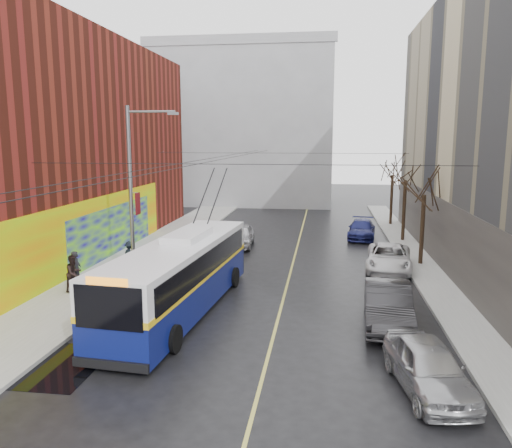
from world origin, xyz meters
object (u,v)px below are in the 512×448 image
Objects in this scene: tree_far at (393,166)px; parked_car_c at (389,258)px; parked_car_b at (388,305)px; pedestrian_a at (76,269)px; pedestrian_c at (130,255)px; pedestrian_b at (74,273)px; tree_near at (425,182)px; streetlight_pole at (134,191)px; trolleybus at (180,275)px; tree_mid at (406,169)px; following_car at (240,235)px; parked_car_a at (428,367)px; parked_car_d at (362,229)px.

parked_car_c is (-2.00, -15.33, -4.41)m from tree_far.
pedestrian_a is at bearing 172.26° from parked_car_b.
tree_far is at bearing -96.37° from pedestrian_c.
pedestrian_a is at bearing 38.76° from pedestrian_b.
tree_far reaches higher than tree_near.
streetlight_pole reaches higher than tree_far.
pedestrian_c is (-4.77, 6.18, -0.71)m from trolleybus.
following_car is at bearing -164.95° from tree_mid.
pedestrian_a is (-15.81, -5.83, 0.31)m from parked_car_c.
trolleybus reaches higher than parked_car_a.
pedestrian_c reaches higher than parked_car_a.
parked_car_c is 3.40× the size of pedestrian_c.
parked_car_c is 2.96× the size of pedestrian_b.
tree_near is at bearing -82.92° from pedestrian_a.
pedestrian_a is at bearing -158.09° from tree_near.
tree_near reaches higher than following_car.
parked_car_d is (-0.87, 9.26, -0.04)m from parked_car_c.
streetlight_pole reaches higher than pedestrian_c.
parked_car_b is at bearing -18.62° from streetlight_pole.
tree_mid is (15.14, 13.00, 0.41)m from streetlight_pole.
streetlight_pole is at bearing 155.83° from pedestrian_c.
parked_car_c is (9.77, 8.29, -0.90)m from trolleybus.
parked_car_b reaches higher than parked_car_d.
trolleybus reaches higher than parked_car_b.
parked_car_d is at bearing 22.42° from following_car.
parked_car_b is at bearing -100.26° from tree_mid.
trolleybus is 6.05m from pedestrian_b.
tree_near reaches higher than pedestrian_c.
parked_car_b is (12.05, -4.06, -4.01)m from streetlight_pole.
parked_car_c is at bearing -84.59° from pedestrian_a.
parked_car_c is 1.11× the size of parked_car_d.
pedestrian_a reaches higher than parked_car_c.
tree_mid is 1.49× the size of following_car.
following_car is at bearing -87.42° from pedestrian_c.
trolleybus is 13.57m from following_car.
tree_far is 1.49× the size of parked_car_a.
streetlight_pole is 13.33m from parked_car_b.
trolleybus is at bearing -110.58° from parked_car_d.
parked_car_d is (-0.33, 23.24, -0.06)m from parked_car_a.
streetlight_pole is 19.02m from parked_car_d.
tree_near is 17.37m from pedestrian_c.
parked_car_b is at bearing -90.33° from parked_car_c.
tree_far is 15.90m from following_car.
streetlight_pole is at bearing 137.66° from trolleybus.
parked_car_b is 15.01m from pedestrian_a.
pedestrian_b is (0.26, -0.77, -0.00)m from pedestrian_a.
tree_near is 16.09m from parked_car_a.
pedestrian_c reaches higher than parked_car_b.
tree_near is 1.22× the size of parked_car_c.
pedestrian_b reaches higher than parked_car_c.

